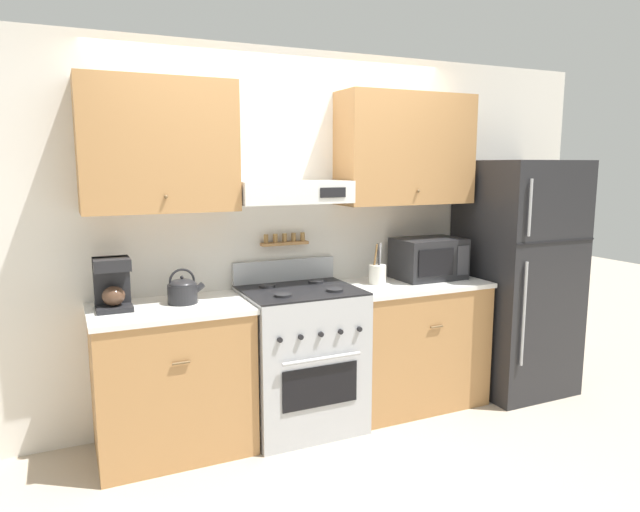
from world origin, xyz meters
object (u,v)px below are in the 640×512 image
(stove_range, at_px, (301,357))
(refrigerator, at_px, (517,277))
(tea_kettle, at_px, (183,290))
(microwave, at_px, (428,258))
(coffee_maker, at_px, (112,284))
(utensil_crock, at_px, (377,274))

(stove_range, xyz_separation_m, refrigerator, (1.82, -0.06, 0.42))
(tea_kettle, distance_m, microwave, 1.83)
(refrigerator, bearing_deg, coffee_maker, 177.19)
(microwave, relative_size, utensil_crock, 1.70)
(refrigerator, height_order, tea_kettle, refrigerator)
(refrigerator, height_order, microwave, refrigerator)
(tea_kettle, xyz_separation_m, microwave, (1.83, 0.02, 0.07))
(stove_range, distance_m, utensil_crock, 0.81)
(refrigerator, xyz_separation_m, tea_kettle, (-2.57, 0.12, 0.11))
(refrigerator, distance_m, tea_kettle, 2.58)
(stove_range, distance_m, tea_kettle, 0.92)
(refrigerator, xyz_separation_m, coffee_maker, (-2.98, 0.15, 0.18))
(tea_kettle, relative_size, coffee_maker, 0.75)
(stove_range, height_order, utensil_crock, utensil_crock)
(microwave, xyz_separation_m, utensil_crock, (-0.45, -0.02, -0.08))
(tea_kettle, bearing_deg, stove_range, -4.82)
(tea_kettle, relative_size, microwave, 0.47)
(refrigerator, relative_size, utensil_crock, 6.17)
(coffee_maker, bearing_deg, tea_kettle, -3.60)
(stove_range, xyz_separation_m, utensil_crock, (0.62, 0.06, 0.52))
(microwave, bearing_deg, tea_kettle, -179.44)
(utensil_crock, bearing_deg, tea_kettle, -180.00)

